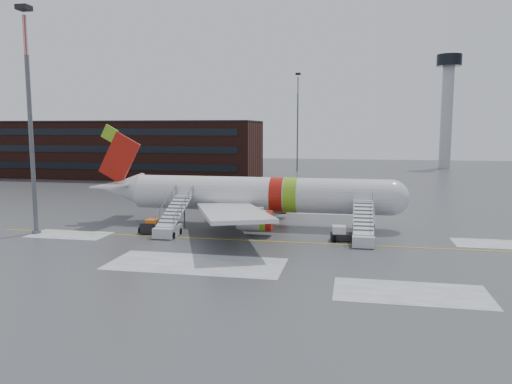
% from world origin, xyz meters
% --- Properties ---
extents(ground, '(260.00, 260.00, 0.00)m').
position_xyz_m(ground, '(0.00, 0.00, 0.00)').
color(ground, '#494C4F').
rests_on(ground, ground).
extents(airliner, '(35.03, 32.97, 11.18)m').
position_xyz_m(airliner, '(-4.96, 6.52, 3.42)').
color(airliner, silver).
rests_on(airliner, ground).
extents(airstair_fwd, '(2.05, 7.70, 3.48)m').
position_xyz_m(airstair_fwd, '(7.12, -0.02, 1.06)').
color(airstair_fwd, silver).
rests_on(airstair_fwd, ground).
extents(airstair_aft, '(2.05, 7.70, 3.48)m').
position_xyz_m(airstair_aft, '(-11.93, -0.02, 1.06)').
color(airstair_aft, silver).
rests_on(airstair_aft, ground).
extents(pushback_tug, '(2.60, 2.02, 1.43)m').
position_xyz_m(pushback_tug, '(5.16, 0.67, 0.63)').
color(pushback_tug, black).
rests_on(pushback_tug, ground).
extents(baggage_tractor, '(2.90, 1.46, 1.48)m').
position_xyz_m(baggage_tractor, '(-13.97, 0.18, 0.63)').
color(baggage_tractor, black).
rests_on(baggage_tractor, ground).
extents(light_mast_near, '(1.20, 1.20, 22.57)m').
position_xyz_m(light_mast_near, '(-25.71, -2.00, 11.77)').
color(light_mast_near, '#595B60').
rests_on(light_mast_near, ground).
extents(terminal_building, '(62.00, 16.11, 12.30)m').
position_xyz_m(terminal_building, '(-45.00, 54.98, 6.20)').
color(terminal_building, '#3F1E16').
rests_on(terminal_building, ground).
extents(control_tower, '(6.40, 6.40, 30.00)m').
position_xyz_m(control_tower, '(30.00, 95.00, 18.75)').
color(control_tower, '#B2B5BA').
rests_on(control_tower, ground).
extents(light_mast_far_n, '(1.20, 1.20, 24.25)m').
position_xyz_m(light_mast_far_n, '(-8.00, 78.00, 13.84)').
color(light_mast_far_n, '#595B60').
rests_on(light_mast_far_n, ground).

